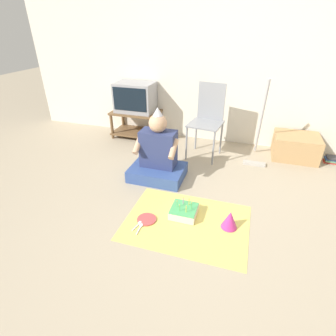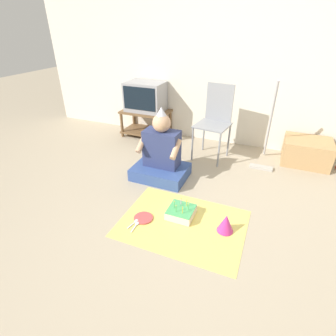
{
  "view_description": "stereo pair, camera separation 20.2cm",
  "coord_description": "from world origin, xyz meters",
  "px_view_note": "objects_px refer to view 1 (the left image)",
  "views": [
    {
      "loc": [
        0.31,
        -1.59,
        1.64
      ],
      "look_at": [
        -0.38,
        0.58,
        0.35
      ],
      "focal_mm": 28.0,
      "sensor_mm": 36.0,
      "label": 1
    },
    {
      "loc": [
        0.5,
        -1.52,
        1.64
      ],
      "look_at": [
        -0.38,
        0.58,
        0.35
      ],
      "focal_mm": 28.0,
      "sensor_mm": 36.0,
      "label": 2
    }
  ],
  "objects_px": {
    "cardboard_box_stack": "(295,147)",
    "dust_mop": "(258,140)",
    "person_seated": "(158,157)",
    "book_pile": "(332,160)",
    "party_hat_blue": "(230,220)",
    "tv": "(135,97)",
    "folding_chair": "(208,116)",
    "birthday_cake": "(184,211)",
    "paper_plate": "(147,219)"
  },
  "relations": [
    {
      "from": "birthday_cake",
      "to": "party_hat_blue",
      "type": "bearing_deg",
      "value": -5.63
    },
    {
      "from": "cardboard_box_stack",
      "to": "person_seated",
      "type": "xyz_separation_m",
      "value": [
        -1.6,
        -1.04,
        0.1
      ]
    },
    {
      "from": "party_hat_blue",
      "to": "paper_plate",
      "type": "height_order",
      "value": "party_hat_blue"
    },
    {
      "from": "person_seated",
      "to": "birthday_cake",
      "type": "distance_m",
      "value": 0.8
    },
    {
      "from": "dust_mop",
      "to": "paper_plate",
      "type": "height_order",
      "value": "dust_mop"
    },
    {
      "from": "book_pile",
      "to": "paper_plate",
      "type": "relative_size",
      "value": 0.98
    },
    {
      "from": "dust_mop",
      "to": "party_hat_blue",
      "type": "height_order",
      "value": "dust_mop"
    },
    {
      "from": "party_hat_blue",
      "to": "paper_plate",
      "type": "bearing_deg",
      "value": -169.9
    },
    {
      "from": "tv",
      "to": "folding_chair",
      "type": "height_order",
      "value": "folding_chair"
    },
    {
      "from": "cardboard_box_stack",
      "to": "party_hat_blue",
      "type": "bearing_deg",
      "value": -112.19
    },
    {
      "from": "book_pile",
      "to": "person_seated",
      "type": "xyz_separation_m",
      "value": [
        -2.06,
        -1.02,
        0.22
      ]
    },
    {
      "from": "folding_chair",
      "to": "cardboard_box_stack",
      "type": "distance_m",
      "value": 1.26
    },
    {
      "from": "folding_chair",
      "to": "person_seated",
      "type": "bearing_deg",
      "value": -118.46
    },
    {
      "from": "dust_mop",
      "to": "person_seated",
      "type": "xyz_separation_m",
      "value": [
        -1.09,
        -0.76,
        -0.04
      ]
    },
    {
      "from": "folding_chair",
      "to": "birthday_cake",
      "type": "relative_size",
      "value": 3.9
    },
    {
      "from": "dust_mop",
      "to": "paper_plate",
      "type": "distance_m",
      "value": 1.83
    },
    {
      "from": "cardboard_box_stack",
      "to": "birthday_cake",
      "type": "relative_size",
      "value": 2.32
    },
    {
      "from": "tv",
      "to": "birthday_cake",
      "type": "height_order",
      "value": "tv"
    },
    {
      "from": "cardboard_box_stack",
      "to": "party_hat_blue",
      "type": "height_order",
      "value": "cardboard_box_stack"
    },
    {
      "from": "cardboard_box_stack",
      "to": "book_pile",
      "type": "distance_m",
      "value": 0.48
    },
    {
      "from": "dust_mop",
      "to": "party_hat_blue",
      "type": "relative_size",
      "value": 6.38
    },
    {
      "from": "birthday_cake",
      "to": "paper_plate",
      "type": "bearing_deg",
      "value": -150.82
    },
    {
      "from": "tv",
      "to": "cardboard_box_stack",
      "type": "height_order",
      "value": "tv"
    },
    {
      "from": "folding_chair",
      "to": "cardboard_box_stack",
      "type": "bearing_deg",
      "value": 12.27
    },
    {
      "from": "birthday_cake",
      "to": "person_seated",
      "type": "bearing_deg",
      "value": 127.89
    },
    {
      "from": "birthday_cake",
      "to": "party_hat_blue",
      "type": "relative_size",
      "value": 1.44
    },
    {
      "from": "folding_chair",
      "to": "person_seated",
      "type": "relative_size",
      "value": 1.14
    },
    {
      "from": "birthday_cake",
      "to": "paper_plate",
      "type": "distance_m",
      "value": 0.36
    },
    {
      "from": "book_pile",
      "to": "person_seated",
      "type": "bearing_deg",
      "value": -153.76
    },
    {
      "from": "person_seated",
      "to": "tv",
      "type": "bearing_deg",
      "value": 124.19
    },
    {
      "from": "tv",
      "to": "dust_mop",
      "type": "height_order",
      "value": "dust_mop"
    },
    {
      "from": "folding_chair",
      "to": "book_pile",
      "type": "height_order",
      "value": "folding_chair"
    },
    {
      "from": "cardboard_box_stack",
      "to": "party_hat_blue",
      "type": "xyz_separation_m",
      "value": [
        -0.69,
        -1.69,
        -0.07
      ]
    },
    {
      "from": "cardboard_box_stack",
      "to": "party_hat_blue",
      "type": "distance_m",
      "value": 1.83
    },
    {
      "from": "dust_mop",
      "to": "cardboard_box_stack",
      "type": "bearing_deg",
      "value": 29.11
    },
    {
      "from": "person_seated",
      "to": "cardboard_box_stack",
      "type": "bearing_deg",
      "value": 33.04
    },
    {
      "from": "birthday_cake",
      "to": "folding_chair",
      "type": "bearing_deg",
      "value": 92.05
    },
    {
      "from": "cardboard_box_stack",
      "to": "dust_mop",
      "type": "distance_m",
      "value": 0.6
    },
    {
      "from": "dust_mop",
      "to": "birthday_cake",
      "type": "xyz_separation_m",
      "value": [
        -0.62,
        -1.37,
        -0.26
      ]
    },
    {
      "from": "tv",
      "to": "cardboard_box_stack",
      "type": "xyz_separation_m",
      "value": [
        2.34,
        -0.05,
        -0.47
      ]
    },
    {
      "from": "folding_chair",
      "to": "paper_plate",
      "type": "relative_size",
      "value": 5.32
    },
    {
      "from": "cardboard_box_stack",
      "to": "dust_mop",
      "type": "relative_size",
      "value": 0.52
    },
    {
      "from": "cardboard_box_stack",
      "to": "person_seated",
      "type": "relative_size",
      "value": 0.68
    },
    {
      "from": "book_pile",
      "to": "paper_plate",
      "type": "bearing_deg",
      "value": -136.51
    },
    {
      "from": "person_seated",
      "to": "paper_plate",
      "type": "relative_size",
      "value": 4.67
    },
    {
      "from": "tv",
      "to": "dust_mop",
      "type": "relative_size",
      "value": 0.53
    },
    {
      "from": "birthday_cake",
      "to": "party_hat_blue",
      "type": "height_order",
      "value": "party_hat_blue"
    },
    {
      "from": "folding_chair",
      "to": "dust_mop",
      "type": "xyz_separation_m",
      "value": [
        0.67,
        -0.03,
        -0.24
      ]
    },
    {
      "from": "party_hat_blue",
      "to": "tv",
      "type": "bearing_deg",
      "value": 133.4
    },
    {
      "from": "person_seated",
      "to": "birthday_cake",
      "type": "xyz_separation_m",
      "value": [
        0.48,
        -0.61,
        -0.21
      ]
    }
  ]
}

